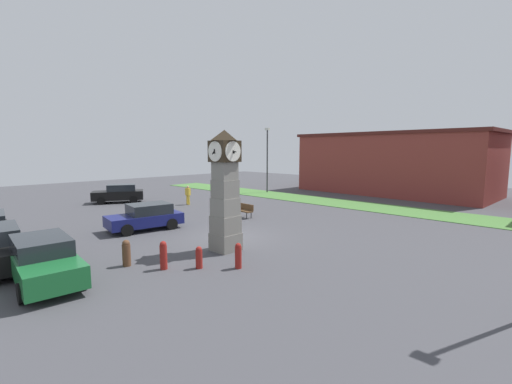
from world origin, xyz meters
TOP-DOWN VIEW (x-y plane):
  - ground_plane at (0.00, 0.00)m, footprint 76.33×76.33m
  - clock_tower at (1.64, -1.66)m, footprint 1.43×1.42m
  - bollard_near_tower at (3.78, -2.88)m, footprint 0.26×0.26m
  - bollard_mid_row at (2.70, -3.93)m, footprint 0.26×0.26m
  - bollard_far_row at (1.81, -4.92)m, footprint 0.27×0.27m
  - bollard_end_row at (0.44, -5.73)m, footprint 0.31×0.31m
  - car_by_building at (0.01, -8.44)m, footprint 4.57×2.17m
  - car_silver_hatch at (-15.55, 1.22)m, footprint 3.44×4.40m
  - car_end_of_row at (-4.68, -2.13)m, footprint 2.47×4.26m
  - bench at (-3.27, 4.20)m, footprint 1.63×0.62m
  - pedestrian_near_bench at (-10.37, 4.68)m, footprint 0.44×0.31m
  - street_lamp_far_side at (-11.03, 15.16)m, footprint 0.50×0.24m
  - warehouse_blue_far at (-1.28, 23.97)m, footprint 19.02×9.51m
  - grass_verge_far at (-1.88, 13.99)m, footprint 45.80×4.10m

SIDE VIEW (x-z plane):
  - ground_plane at x=0.00m, z-range 0.00..0.00m
  - grass_verge_far at x=-1.88m, z-range 0.00..0.04m
  - bollard_mid_row at x=2.70m, z-range 0.00..0.86m
  - bollard_near_tower at x=3.78m, z-range 0.01..1.00m
  - bench at x=-3.27m, z-range 0.07..0.97m
  - bollard_end_row at x=0.44m, z-range 0.01..1.05m
  - bollard_far_row at x=1.81m, z-range 0.01..1.10m
  - car_end_of_row at x=-4.68m, z-range 0.02..1.48m
  - car_by_building at x=0.01m, z-range 0.02..1.55m
  - car_silver_hatch at x=-15.55m, z-range 0.01..1.58m
  - pedestrian_near_bench at x=-10.37m, z-range 0.11..1.68m
  - clock_tower at x=1.64m, z-range -0.01..5.36m
  - warehouse_blue_far at x=-1.28m, z-range 0.01..6.23m
  - street_lamp_far_side at x=-11.03m, z-range 0.50..7.25m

